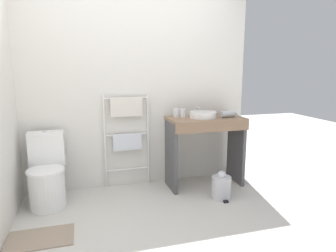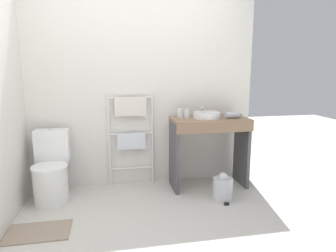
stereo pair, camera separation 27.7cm
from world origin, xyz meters
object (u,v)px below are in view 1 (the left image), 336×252
object	(u,v)px
toilet	(47,176)
hair_dryer	(228,114)
trash_bin	(221,187)
cup_near_edge	(183,113)
cup_near_wall	(176,113)
sink_basin	(203,114)
towel_radiator	(127,127)

from	to	relation	value
toilet	hair_dryer	bearing A→B (deg)	-0.16
hair_dryer	trash_bin	world-z (taller)	hair_dryer
cup_near_edge	hair_dryer	xyz separation A→B (m)	(0.53, -0.16, -0.01)
toilet	cup_near_wall	world-z (taller)	cup_near_wall
cup_near_wall	cup_near_edge	distance (m)	0.08
cup_near_edge	hair_dryer	world-z (taller)	cup_near_edge
toilet	cup_near_edge	distance (m)	1.71
toilet	trash_bin	bearing A→B (deg)	-11.45
hair_dryer	cup_near_wall	bearing A→B (deg)	162.48
sink_basin	trash_bin	world-z (taller)	sink_basin
cup_near_wall	cup_near_edge	xyz separation A→B (m)	(0.08, -0.03, -0.00)
trash_bin	towel_radiator	bearing A→B (deg)	145.35
towel_radiator	cup_near_edge	world-z (taller)	towel_radiator
towel_radiator	cup_near_edge	bearing A→B (deg)	-10.75
sink_basin	trash_bin	bearing A→B (deg)	-80.77
cup_near_wall	hair_dryer	world-z (taller)	cup_near_wall
cup_near_wall	towel_radiator	bearing A→B (deg)	170.73
towel_radiator	cup_near_wall	bearing A→B (deg)	-9.27
cup_near_edge	trash_bin	size ratio (longest dim) A/B	0.31
hair_dryer	toilet	bearing A→B (deg)	179.84
toilet	towel_radiator	bearing A→B (deg)	17.25
towel_radiator	cup_near_edge	size ratio (longest dim) A/B	11.44
towel_radiator	cup_near_wall	distance (m)	0.63
hair_dryer	trash_bin	distance (m)	0.89
towel_radiator	cup_near_edge	xyz separation A→B (m)	(0.68, -0.13, 0.16)
toilet	cup_near_edge	xyz separation A→B (m)	(1.60, 0.16, 0.59)
cup_near_edge	trash_bin	bearing A→B (deg)	-62.09
sink_basin	cup_near_edge	world-z (taller)	cup_near_edge
toilet	cup_near_wall	size ratio (longest dim) A/B	7.51
towel_radiator	cup_near_wall	size ratio (longest dim) A/B	11.06
toilet	hair_dryer	xyz separation A→B (m)	(2.13, -0.01, 0.58)
cup_near_edge	trash_bin	xyz separation A→B (m)	(0.28, -0.54, -0.78)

